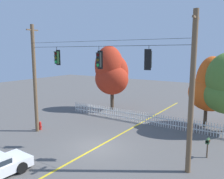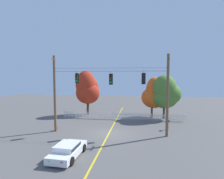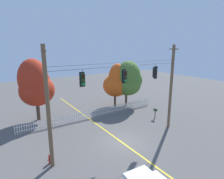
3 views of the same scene
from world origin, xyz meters
name	(u,v)px [view 3 (image 3 of 3)]	position (x,y,z in m)	size (l,w,h in m)	color
ground	(122,142)	(0.00, 0.00, 0.00)	(80.00, 80.00, 0.00)	#565451
lane_centerline_stripe	(122,142)	(0.00, 0.00, 0.00)	(0.16, 36.00, 0.01)	gold
signal_support_span	(122,95)	(0.00, 0.00, 4.55)	(13.17, 1.10, 8.96)	brown
traffic_signal_southbound_primary	(83,80)	(-3.73, 0.01, 6.33)	(0.43, 0.38, 1.38)	black
traffic_signal_westbound_side	(125,76)	(0.24, 0.01, 6.23)	(0.43, 0.38, 1.52)	black
traffic_signal_northbound_primary	(155,72)	(3.85, -0.01, 6.31)	(0.43, 0.38, 1.43)	black
white_picket_fence	(95,113)	(0.84, 6.95, 0.56)	(18.21, 0.06, 1.12)	silver
autumn_maple_near_fence	(36,85)	(-5.27, 9.94, 4.37)	(4.04, 3.48, 7.46)	#473828
autumn_maple_mid	(116,83)	(5.69, 9.25, 3.53)	(3.84, 3.62, 6.40)	#473828
autumn_oak_far_east	(128,80)	(7.34, 8.52, 3.93)	(4.52, 3.93, 6.76)	#473828
fire_hydrant	(50,159)	(-6.51, 0.39, 0.37)	(0.38, 0.22, 0.75)	red
roadside_mailbox	(155,110)	(6.94, 2.54, 1.05)	(0.25, 0.44, 1.29)	brown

